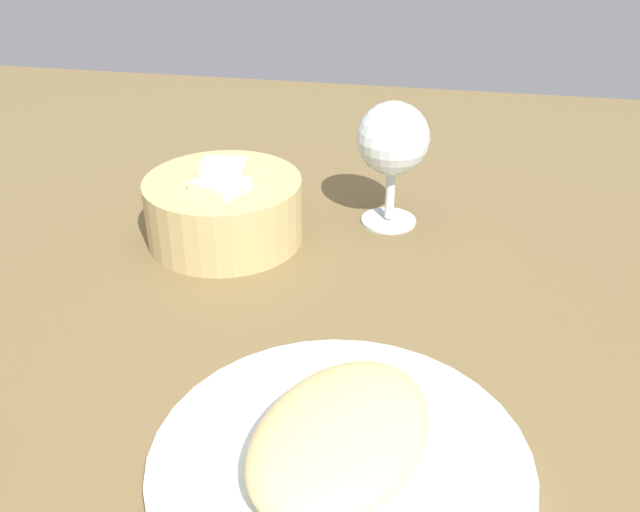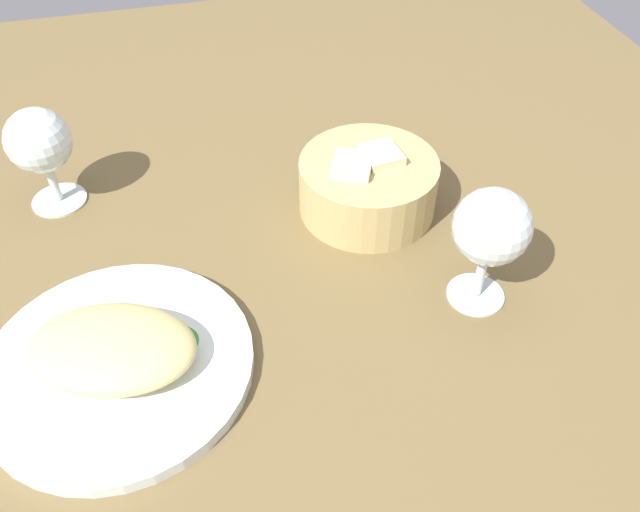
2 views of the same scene
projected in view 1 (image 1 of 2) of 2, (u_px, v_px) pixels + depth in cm
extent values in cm
cube|color=brown|center=(248.00, 329.00, 63.25)|extent=(140.00, 140.00, 2.00)
cylinder|color=white|center=(340.00, 464.00, 47.37)|extent=(25.40, 25.40, 1.40)
ellipsoid|color=#DDC87E|center=(341.00, 436.00, 46.06)|extent=(18.15, 15.09, 3.79)
cone|color=#3A8D2D|center=(342.00, 391.00, 51.76)|extent=(3.94, 3.94, 1.13)
cylinder|color=tan|center=(224.00, 210.00, 73.81)|extent=(16.11, 16.11, 6.67)
cube|color=beige|center=(224.00, 184.00, 73.95)|extent=(4.64, 5.03, 4.54)
cube|color=beige|center=(222.00, 202.00, 70.86)|extent=(6.01, 6.24, 4.83)
cylinder|color=silver|center=(389.00, 219.00, 78.56)|extent=(6.00, 6.00, 0.60)
cylinder|color=silver|center=(390.00, 195.00, 77.06)|extent=(1.00, 1.00, 5.31)
sphere|color=silver|center=(393.00, 138.00, 73.79)|extent=(7.62, 7.62, 7.62)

